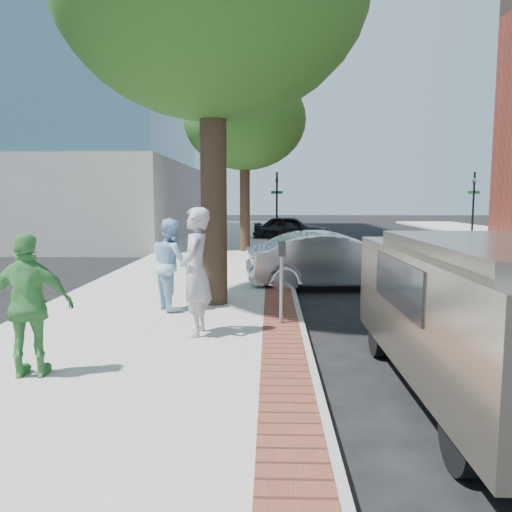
{
  "coord_description": "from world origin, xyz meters",
  "views": [
    {
      "loc": [
        0.52,
        -7.93,
        2.25
      ],
      "look_at": [
        0.26,
        1.1,
        1.2
      ],
      "focal_mm": 35.0,
      "sensor_mm": 36.0,
      "label": 1
    }
  ],
  "objects_px": {
    "person_officer": "(171,264)",
    "person_green": "(30,305)",
    "van": "(480,310)",
    "bg_car": "(291,228)",
    "parking_meter": "(282,261)",
    "sedan_silver": "(333,260)",
    "person_gray": "(195,272)"
  },
  "relations": [
    {
      "from": "person_officer",
      "to": "person_green",
      "type": "relative_size",
      "value": 1.02
    },
    {
      "from": "van",
      "to": "person_green",
      "type": "bearing_deg",
      "value": 179.4
    },
    {
      "from": "person_green",
      "to": "bg_car",
      "type": "relative_size",
      "value": 0.43
    },
    {
      "from": "person_green",
      "to": "van",
      "type": "height_order",
      "value": "person_green"
    },
    {
      "from": "parking_meter",
      "to": "person_officer",
      "type": "height_order",
      "value": "person_officer"
    },
    {
      "from": "person_officer",
      "to": "parking_meter",
      "type": "bearing_deg",
      "value": -147.01
    },
    {
      "from": "parking_meter",
      "to": "sedan_silver",
      "type": "height_order",
      "value": "parking_meter"
    },
    {
      "from": "parking_meter",
      "to": "person_green",
      "type": "distance_m",
      "value": 3.98
    },
    {
      "from": "person_gray",
      "to": "person_officer",
      "type": "xyz_separation_m",
      "value": [
        -0.72,
        1.76,
        -0.12
      ]
    },
    {
      "from": "person_officer",
      "to": "van",
      "type": "xyz_separation_m",
      "value": [
        4.25,
        -3.65,
        -0.02
      ]
    },
    {
      "from": "person_officer",
      "to": "bg_car",
      "type": "height_order",
      "value": "person_officer"
    },
    {
      "from": "van",
      "to": "parking_meter",
      "type": "bearing_deg",
      "value": 129.57
    },
    {
      "from": "person_gray",
      "to": "person_officer",
      "type": "height_order",
      "value": "person_gray"
    },
    {
      "from": "person_green",
      "to": "van",
      "type": "relative_size",
      "value": 0.35
    },
    {
      "from": "person_officer",
      "to": "person_green",
      "type": "xyz_separation_m",
      "value": [
        -0.95,
        -3.62,
        -0.01
      ]
    },
    {
      "from": "person_officer",
      "to": "person_green",
      "type": "height_order",
      "value": "person_officer"
    },
    {
      "from": "parking_meter",
      "to": "bg_car",
      "type": "bearing_deg",
      "value": 87.18
    },
    {
      "from": "person_green",
      "to": "van",
      "type": "xyz_separation_m",
      "value": [
        5.2,
        -0.03,
        -0.01
      ]
    },
    {
      "from": "person_officer",
      "to": "van",
      "type": "distance_m",
      "value": 5.6
    },
    {
      "from": "person_gray",
      "to": "person_green",
      "type": "distance_m",
      "value": 2.51
    },
    {
      "from": "sedan_silver",
      "to": "bg_car",
      "type": "height_order",
      "value": "sedan_silver"
    },
    {
      "from": "person_green",
      "to": "bg_car",
      "type": "distance_m",
      "value": 21.17
    },
    {
      "from": "parking_meter",
      "to": "van",
      "type": "distance_m",
      "value": 3.43
    },
    {
      "from": "person_officer",
      "to": "sedan_silver",
      "type": "bearing_deg",
      "value": -78.86
    },
    {
      "from": "sedan_silver",
      "to": "bg_car",
      "type": "distance_m",
      "value": 14.12
    },
    {
      "from": "person_officer",
      "to": "bg_car",
      "type": "relative_size",
      "value": 0.44
    },
    {
      "from": "parking_meter",
      "to": "person_officer",
      "type": "bearing_deg",
      "value": 153.62
    },
    {
      "from": "person_gray",
      "to": "van",
      "type": "bearing_deg",
      "value": 62.54
    },
    {
      "from": "sedan_silver",
      "to": "bg_car",
      "type": "xyz_separation_m",
      "value": [
        -0.48,
        14.11,
        -0.04
      ]
    },
    {
      "from": "person_gray",
      "to": "bg_car",
      "type": "bearing_deg",
      "value": 173.97
    },
    {
      "from": "person_officer",
      "to": "van",
      "type": "relative_size",
      "value": 0.35
    },
    {
      "from": "person_gray",
      "to": "van",
      "type": "xyz_separation_m",
      "value": [
        3.53,
        -1.89,
        -0.14
      ]
    }
  ]
}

